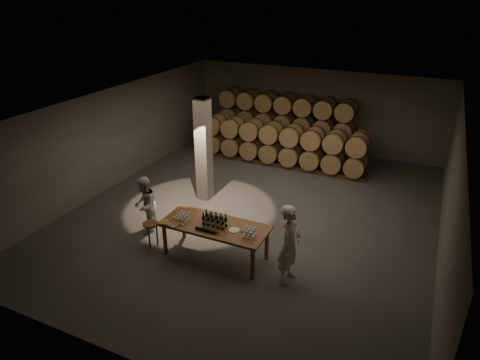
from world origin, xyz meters
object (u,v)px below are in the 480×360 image
at_px(bottle_cluster, 215,221).
at_px(person_man, 289,244).
at_px(tasting_table, 215,228).
at_px(notebook_near, 173,225).
at_px(person_woman, 145,205).
at_px(plate, 234,230).
at_px(stool, 151,227).

relative_size(bottle_cluster, person_man, 0.32).
xyz_separation_m(tasting_table, notebook_near, (-0.90, -0.45, 0.12)).
bearing_deg(bottle_cluster, notebook_near, -154.68).
height_order(person_man, person_woman, person_man).
xyz_separation_m(bottle_cluster, person_woman, (-2.26, 0.29, -0.23)).
xyz_separation_m(bottle_cluster, notebook_near, (-0.91, -0.43, -0.10)).
bearing_deg(person_woman, tasting_table, 58.59).
xyz_separation_m(notebook_near, person_man, (2.82, 0.34, 0.03)).
height_order(bottle_cluster, plate, bottle_cluster).
relative_size(plate, stool, 0.39).
bearing_deg(bottle_cluster, stool, -171.46).
relative_size(tasting_table, notebook_near, 9.72).
bearing_deg(stool, notebook_near, -12.27).
distance_m(bottle_cluster, notebook_near, 1.01).
height_order(tasting_table, stool, tasting_table).
bearing_deg(tasting_table, bottle_cluster, -70.22).
height_order(tasting_table, notebook_near, notebook_near).
bearing_deg(plate, tasting_table, 176.04).
xyz_separation_m(stool, person_woman, (-0.56, 0.55, 0.25)).
bearing_deg(tasting_table, stool, -170.73).
bearing_deg(person_man, stool, 97.38).
bearing_deg(tasting_table, person_woman, 173.18).
bearing_deg(notebook_near, bottle_cluster, 42.71).
height_order(plate, stool, plate).
height_order(stool, person_man, person_man).
xyz_separation_m(tasting_table, person_man, (1.92, -0.11, 0.15)).
height_order(tasting_table, bottle_cluster, bottle_cluster).
bearing_deg(person_man, bottle_cluster, 92.04).
distance_m(tasting_table, bottle_cluster, 0.22).
relative_size(plate, person_woman, 0.16).
relative_size(plate, notebook_near, 0.98).
distance_m(stool, person_woman, 0.82).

